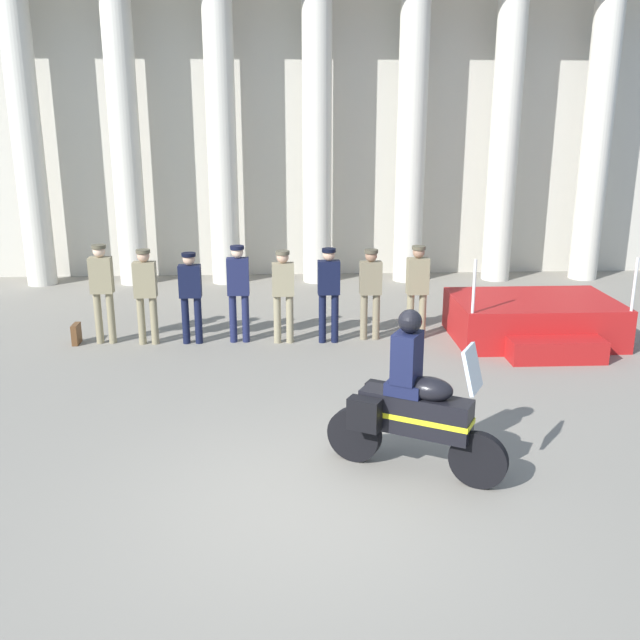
# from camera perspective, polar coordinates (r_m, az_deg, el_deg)

# --- Properties ---
(ground_plane) EXTENTS (28.00, 28.00, 0.00)m
(ground_plane) POSITION_cam_1_polar(r_m,az_deg,el_deg) (7.65, -0.73, -14.47)
(ground_plane) COLOR gray
(colonnade_backdrop) EXTENTS (17.01, 1.52, 7.77)m
(colonnade_backdrop) POSITION_cam_1_polar(r_m,az_deg,el_deg) (17.38, -0.33, 16.55)
(colonnade_backdrop) COLOR beige
(colonnade_backdrop) RESTS_ON ground_plane
(reviewing_stand) EXTENTS (2.84, 2.40, 1.65)m
(reviewing_stand) POSITION_cam_1_polar(r_m,az_deg,el_deg) (13.19, 16.78, -0.07)
(reviewing_stand) COLOR #A51919
(reviewing_stand) RESTS_ON ground_plane
(officer_in_row_0) EXTENTS (0.38, 0.24, 1.75)m
(officer_in_row_0) POSITION_cam_1_polar(r_m,az_deg,el_deg) (12.87, -17.06, 2.63)
(officer_in_row_0) COLOR #847A5B
(officer_in_row_0) RESTS_ON ground_plane
(officer_in_row_1) EXTENTS (0.38, 0.24, 1.68)m
(officer_in_row_1) POSITION_cam_1_polar(r_m,az_deg,el_deg) (12.63, -13.80, 2.42)
(officer_in_row_1) COLOR #847A5B
(officer_in_row_1) RESTS_ON ground_plane
(officer_in_row_2) EXTENTS (0.38, 0.24, 1.62)m
(officer_in_row_2) POSITION_cam_1_polar(r_m,az_deg,el_deg) (12.52, -10.34, 2.33)
(officer_in_row_2) COLOR black
(officer_in_row_2) RESTS_ON ground_plane
(officer_in_row_3) EXTENTS (0.38, 0.24, 1.73)m
(officer_in_row_3) POSITION_cam_1_polar(r_m,az_deg,el_deg) (12.46, -6.56, 2.72)
(officer_in_row_3) COLOR #191E42
(officer_in_row_3) RESTS_ON ground_plane
(officer_in_row_4) EXTENTS (0.38, 0.24, 1.65)m
(officer_in_row_4) POSITION_cam_1_polar(r_m,az_deg,el_deg) (12.36, -2.97, 2.49)
(officer_in_row_4) COLOR gray
(officer_in_row_4) RESTS_ON ground_plane
(officer_in_row_5) EXTENTS (0.38, 0.24, 1.68)m
(officer_in_row_5) POSITION_cam_1_polar(r_m,az_deg,el_deg) (12.36, 0.71, 2.61)
(officer_in_row_5) COLOR black
(officer_in_row_5) RESTS_ON ground_plane
(officer_in_row_6) EXTENTS (0.38, 0.24, 1.63)m
(officer_in_row_6) POSITION_cam_1_polar(r_m,az_deg,el_deg) (12.58, 4.07, 2.65)
(officer_in_row_6) COLOR #7A7056
(officer_in_row_6) RESTS_ON ground_plane
(officer_in_row_7) EXTENTS (0.38, 0.24, 1.68)m
(officer_in_row_7) POSITION_cam_1_polar(r_m,az_deg,el_deg) (12.71, 7.81, 2.82)
(officer_in_row_7) COLOR #847A5B
(officer_in_row_7) RESTS_ON ground_plane
(motorcycle_with_rider) EXTENTS (1.89, 1.18, 1.90)m
(motorcycle_with_rider) POSITION_cam_1_polar(r_m,az_deg,el_deg) (7.97, 7.17, -6.87)
(motorcycle_with_rider) COLOR black
(motorcycle_with_rider) RESTS_ON ground_plane
(briefcase_on_ground) EXTENTS (0.10, 0.32, 0.36)m
(briefcase_on_ground) POSITION_cam_1_polar(r_m,az_deg,el_deg) (13.21, -18.93, -1.06)
(briefcase_on_ground) COLOR brown
(briefcase_on_ground) RESTS_ON ground_plane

